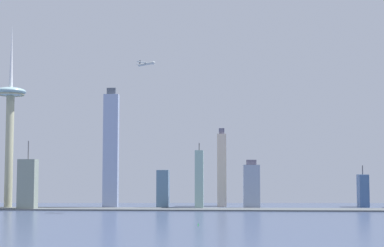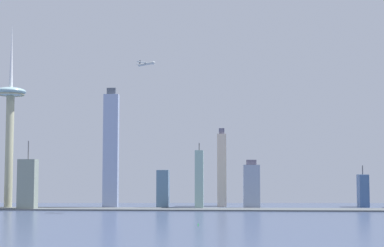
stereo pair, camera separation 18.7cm
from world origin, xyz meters
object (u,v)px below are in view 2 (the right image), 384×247
Objects in this scene: skyscraper_1 at (222,169)px; skyscraper_3 at (28,184)px; observation_tower at (10,113)px; airplane at (147,64)px; skyscraper_7 at (251,186)px; skyscraper_2 at (199,179)px; channel_buoy_0 at (198,224)px; skyscraper_9 at (163,189)px; skyscraper_0 at (111,150)px; skyscraper_6 at (363,191)px.

skyscraper_1 reaches higher than skyscraper_3.
observation_tower reaches higher than airplane.
skyscraper_1 is at bearing 136.67° from skyscraper_7.
skyscraper_2 reaches higher than channel_buoy_0.
observation_tower is 4.88× the size of skyscraper_9.
channel_buoy_0 is (7.97, -247.13, -42.83)m from skyscraper_2.
skyscraper_9 is at bearing -179.61° from skyscraper_7.
observation_tower is 343.61m from skyscraper_1.
skyscraper_2 is 196.32m from airplane.
channel_buoy_0 is (64.51, -257.74, -27.84)m from skyscraper_9.
skyscraper_2 is (136.73, -1.15, -45.53)m from skyscraper_0.
skyscraper_7 is at bearing -43.33° from skyscraper_1.
skyscraper_3 is at bearing -172.39° from skyscraper_2.
skyscraper_7 is at bearing 8.21° from skyscraper_2.
skyscraper_6 is 22.03× the size of channel_buoy_0.
airplane is at bearing 115.32° from channel_buoy_0.
skyscraper_0 is 1.82× the size of skyscraper_3.
skyscraper_7 is at bearing 3.79° from observation_tower.
skyscraper_1 is 66.32m from skyscraper_2.
skyscraper_6 is (258.40, 49.20, -18.57)m from skyscraper_2.
skyscraper_0 reaches higher than skyscraper_9.
skyscraper_3 is 1.74× the size of skyscraper_9.
observation_tower is at bearing 150.49° from skyscraper_3.
skyscraper_7 is at bearing 7.76° from skyscraper_3.
airplane is (-151.66, -90.25, 174.45)m from skyscraper_7.
skyscraper_3 is at bearing -162.98° from skyscraper_1.
skyscraper_3 is 1.56× the size of skyscraper_6.
skyscraper_6 is at bearing 10.78° from skyscraper_2.
observation_tower is at bearing -168.30° from skyscraper_1.
skyscraper_9 is (-91.03, -43.81, -30.71)m from skyscraper_1.
skyscraper_1 is at bearing 25.70° from skyscraper_9.
airplane is at bearing -128.58° from skyscraper_1.
airplane is at bearing -16.64° from observation_tower.
skyscraper_1 is 4.39× the size of airplane.
channel_buoy_0 is (-71.99, -258.67, -33.32)m from skyscraper_7.
skyscraper_0 is 62.40× the size of channel_buoy_0.
skyscraper_3 is 202.98m from skyscraper_9.
airplane is at bearing -132.33° from skyscraper_2.
channel_buoy_0 is 0.10× the size of airplane.
airplane is (-15.16, -89.33, 179.93)m from skyscraper_9.
skyscraper_7 is at bearing 0.39° from skyscraper_9.
skyscraper_1 is at bearing 84.97° from channel_buoy_0.
skyscraper_0 is 1.48× the size of skyscraper_1.
skyscraper_0 is 100.90m from skyscraper_9.
skyscraper_2 is 1.35× the size of skyscraper_7.
airplane is at bearing -99.63° from skyscraper_9.
skyscraper_3 is 3.56× the size of airplane.
skyscraper_7 reaches higher than channel_buoy_0.
skyscraper_3 is 339.93m from channel_buoy_0.
skyscraper_3 is (-254.39, -34.00, -6.79)m from skyscraper_2.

